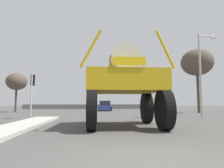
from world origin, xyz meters
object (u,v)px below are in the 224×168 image
Objects in this scene: traffic_signal_far_left at (92,92)px; bare_tree_left at (17,82)px; oversize_sprayer at (124,85)px; traffic_signal_near_right at (162,87)px; sedan_ahead at (105,106)px; streetlight_near_right at (202,70)px; traffic_signal_near_left at (32,85)px; traffic_signal_far_right at (87,94)px; bare_tree_right at (197,63)px.

bare_tree_left is at bearing -148.11° from traffic_signal_far_left.
traffic_signal_near_right is at bearing -35.23° from oversize_sprayer.
traffic_signal_far_left reaches higher than sedan_ahead.
traffic_signal_near_left is at bearing -176.90° from streetlight_near_right.
bare_tree_left reaches higher than traffic_signal_near_right.
traffic_signal_far_right reaches higher than traffic_signal_near_left.
traffic_signal_near_left is at bearing -158.05° from bare_tree_right.
traffic_signal_far_left reaches higher than traffic_signal_near_left.
streetlight_near_right reaches higher than oversize_sprayer.
traffic_signal_far_left is at bearing -0.40° from traffic_signal_far_right.
bare_tree_left reaches higher than sedan_ahead.
bare_tree_left is (-9.76, -6.07, 1.01)m from traffic_signal_far_left.
streetlight_near_right is at bearing -51.15° from oversize_sprayer.
oversize_sprayer reaches higher than traffic_signal_near_right.
streetlight_near_right is (14.08, 0.76, 1.54)m from traffic_signal_near_left.
bare_tree_right reaches higher than bare_tree_left.
traffic_signal_near_left is 14.18m from streetlight_near_right.
traffic_signal_near_right is at bearing -169.01° from streetlight_near_right.
bare_tree_right is (10.83, 12.19, 3.94)m from oversize_sprayer.
traffic_signal_near_right is at bearing -68.58° from traffic_signal_far_right.
sedan_ahead is 14.10m from bare_tree_right.
bare_tree_left is at bearing 116.53° from traffic_signal_near_left.
oversize_sprayer is 16.77m from bare_tree_right.
traffic_signal_far_left is at bearing 6.25° from oversize_sprayer.
traffic_signal_near_right is 18.14m from traffic_signal_far_left.
traffic_signal_near_right is 4.31m from streetlight_near_right.
traffic_signal_near_right is 0.44× the size of bare_tree_right.
bare_tree_right is at bearing 44.80° from traffic_signal_near_right.
oversize_sprayer is 1.17× the size of sedan_ahead.
oversize_sprayer is 19.67m from sedan_ahead.
oversize_sprayer is 22.63m from traffic_signal_far_right.
traffic_signal_far_left is 16.74m from bare_tree_right.
oversize_sprayer is at bearing -82.79° from traffic_signal_far_right.
streetlight_near_right is (7.70, -13.56, 3.35)m from sedan_ahead.
sedan_ahead is at bearing 145.27° from bare_tree_right.
bare_tree_right is at bearing -10.47° from bare_tree_left.
traffic_signal_near_left is at bearing -103.86° from traffic_signal_far_left.
traffic_signal_far_left is 0.56× the size of streetlight_near_right.
streetlight_near_right is at bearing -58.97° from traffic_signal_far_left.
sedan_ahead is 14.91m from traffic_signal_near_right.
sedan_ahead is at bearing 66.00° from traffic_signal_near_left.
traffic_signal_far_left is 19.14m from streetlight_near_right.
traffic_signal_near_right is (3.89, 5.30, 0.33)m from oversize_sprayer.
bare_tree_left reaches higher than traffic_signal_near_left.
traffic_signal_near_right is at bearing -135.20° from bare_tree_right.
traffic_signal_far_left reaches higher than traffic_signal_near_right.
traffic_signal_far_right is (3.43, 17.15, 0.18)m from traffic_signal_near_left.
traffic_signal_near_left is (-6.27, 5.29, 0.41)m from oversize_sprayer.
traffic_signal_near_right is 10.43m from bare_tree_right.
traffic_signal_near_left is 0.48× the size of streetlight_near_right.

